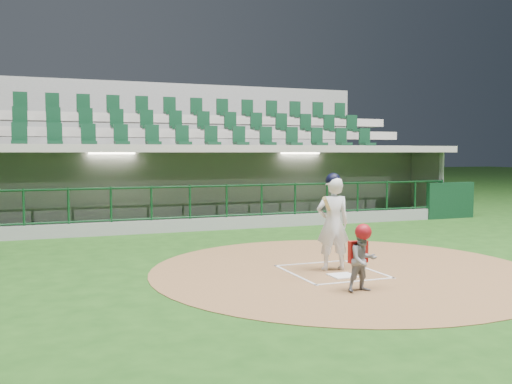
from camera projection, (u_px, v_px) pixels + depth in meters
ground at (324, 269)px, 10.72m from camera, size 120.00×120.00×0.00m
dirt_circle at (343, 270)px, 10.64m from camera, size 7.20×7.20×0.01m
home_plate at (342, 276)px, 10.07m from camera, size 0.43×0.43×0.02m
batter_box_chalk at (332, 272)px, 10.44m from camera, size 1.55×1.80×0.01m
dugout_structure at (211, 192)px, 18.01m from camera, size 16.40×3.70×3.00m
seating_deck at (185, 174)px, 20.79m from camera, size 17.00×6.72×5.15m
batter at (333, 222)px, 10.55m from camera, size 0.88×0.90×1.81m
catcher at (363, 257)px, 8.94m from camera, size 0.50×0.40×1.07m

